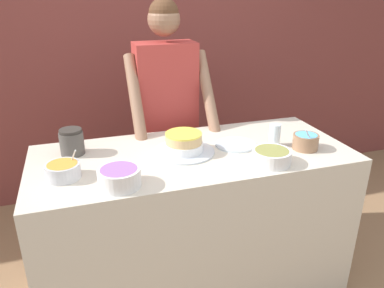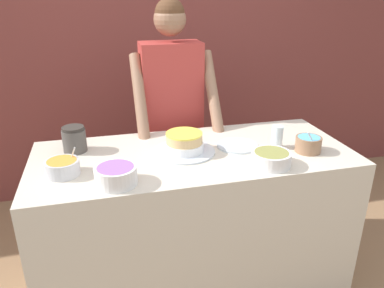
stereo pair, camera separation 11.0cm
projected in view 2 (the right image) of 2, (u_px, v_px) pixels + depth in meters
wall_back at (152, 50)px, 3.26m from camera, size 10.00×0.05×2.60m
counter at (194, 223)px, 2.28m from camera, size 1.78×0.77×0.95m
person_baker at (172, 104)px, 2.61m from camera, size 0.56×0.49×1.75m
cake at (184, 144)px, 2.09m from camera, size 0.35×0.35×0.12m
frosting_bowl_purple at (116, 175)px, 1.74m from camera, size 0.20×0.20×0.09m
frosting_bowl_olive at (271, 158)px, 1.93m from camera, size 0.21×0.21×0.07m
frosting_bowl_blue at (308, 144)px, 2.10m from camera, size 0.14×0.14×0.14m
frosting_bowl_orange at (62, 167)px, 1.84m from camera, size 0.17×0.17×0.14m
drinking_glass at (277, 137)px, 2.14m from camera, size 0.07×0.07×0.13m
ceramic_plate at (237, 145)px, 2.18m from camera, size 0.24×0.24×0.01m
stoneware_jar at (74, 139)px, 2.09m from camera, size 0.13×0.13×0.15m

